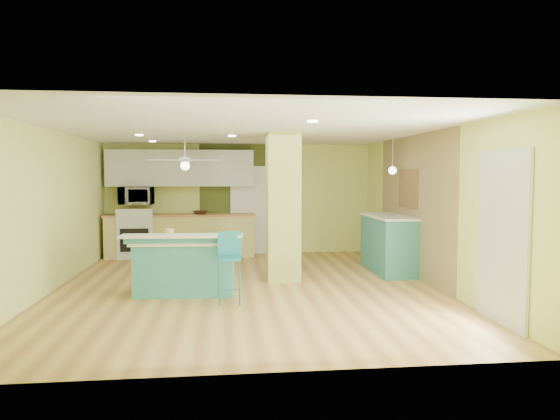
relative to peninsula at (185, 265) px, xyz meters
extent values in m
cube|color=#A57439|center=(0.94, 0.31, -0.44)|extent=(6.00, 7.00, 0.01)
cube|color=white|center=(0.94, 0.31, 2.07)|extent=(6.00, 7.00, 0.01)
cube|color=#DBE77B|center=(0.94, 3.81, 0.82)|extent=(6.00, 0.01, 2.50)
cube|color=#DBE77B|center=(0.94, -3.20, 0.82)|extent=(6.00, 0.01, 2.50)
cube|color=#DBE77B|center=(-2.07, 0.31, 0.82)|extent=(0.01, 7.00, 2.50)
cube|color=#DBE77B|center=(3.94, 0.31, 0.82)|extent=(0.01, 7.00, 2.50)
cube|color=olive|center=(3.93, 0.91, 0.82)|extent=(0.02, 3.40, 2.50)
cube|color=#475020|center=(1.14, 3.79, 0.82)|extent=(2.20, 0.02, 2.50)
cube|color=white|center=(1.14, 3.77, 0.57)|extent=(0.82, 0.05, 2.00)
cube|color=silver|center=(3.91, -1.99, 0.62)|extent=(0.04, 1.08, 2.10)
cube|color=#B5BC57|center=(1.59, 0.81, 0.82)|extent=(0.55, 0.55, 2.50)
cube|color=#C6BE67|center=(-0.36, 3.51, 0.02)|extent=(3.20, 0.60, 0.90)
cube|color=#A16937|center=(-0.36, 3.51, 0.49)|extent=(3.25, 0.63, 0.04)
cube|color=silver|center=(-1.31, 3.51, 0.02)|extent=(0.76, 0.64, 0.90)
cube|color=black|center=(-1.31, 3.18, -0.01)|extent=(0.59, 0.02, 0.50)
cube|color=silver|center=(-1.31, 3.21, 0.56)|extent=(0.76, 0.06, 0.18)
cube|color=silver|center=(-0.36, 3.63, 1.52)|extent=(3.20, 0.34, 0.80)
imported|color=silver|center=(-1.31, 3.51, 0.92)|extent=(0.70, 0.48, 0.39)
cylinder|color=white|center=(-0.16, 2.31, 1.87)|extent=(0.03, 0.03, 0.40)
cylinder|color=white|center=(-0.16, 2.31, 1.67)|extent=(0.24, 0.24, 0.10)
sphere|color=white|center=(-0.16, 2.31, 1.55)|extent=(0.18, 0.18, 0.18)
cylinder|color=white|center=(3.59, 1.06, 1.76)|extent=(0.01, 0.01, 0.62)
sphere|color=white|center=(3.59, 1.06, 1.45)|extent=(0.14, 0.14, 0.14)
cube|color=brown|center=(3.90, 1.11, 1.12)|extent=(0.03, 0.90, 0.70)
cube|color=teal|center=(0.00, 0.02, -0.05)|extent=(1.49, 0.80, 0.77)
cube|color=#EDE7CD|center=(0.00, 0.02, 0.36)|extent=(1.58, 0.89, 0.04)
cube|color=teal|center=(-0.02, -0.33, 0.44)|extent=(1.65, 0.20, 0.11)
cube|color=#EDE7CD|center=(-0.02, -0.33, 0.49)|extent=(1.77, 0.45, 0.03)
cylinder|color=teal|center=(0.52, -0.82, -0.12)|extent=(0.02, 0.02, 0.63)
cylinder|color=teal|center=(0.80, -0.82, -0.12)|extent=(0.02, 0.02, 0.63)
cylinder|color=teal|center=(0.53, -0.54, -0.12)|extent=(0.02, 0.02, 0.63)
cylinder|color=teal|center=(0.80, -0.54, -0.12)|extent=(0.02, 0.02, 0.63)
cube|color=teal|center=(0.66, -0.68, 0.21)|extent=(0.34, 0.34, 0.03)
cube|color=teal|center=(0.67, -0.53, 0.39)|extent=(0.33, 0.03, 0.35)
cube|color=teal|center=(3.64, 1.33, 0.07)|extent=(0.65, 1.57, 1.01)
cube|color=silver|center=(3.64, 1.33, 0.60)|extent=(0.69, 1.64, 0.04)
imported|color=#3B2518|center=(0.06, 3.45, 0.54)|extent=(0.38, 0.38, 0.08)
cylinder|color=gold|center=(-0.24, 0.04, 0.47)|extent=(0.14, 0.14, 0.17)
camera|label=1|loc=(0.61, -7.60, 1.36)|focal=32.00mm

